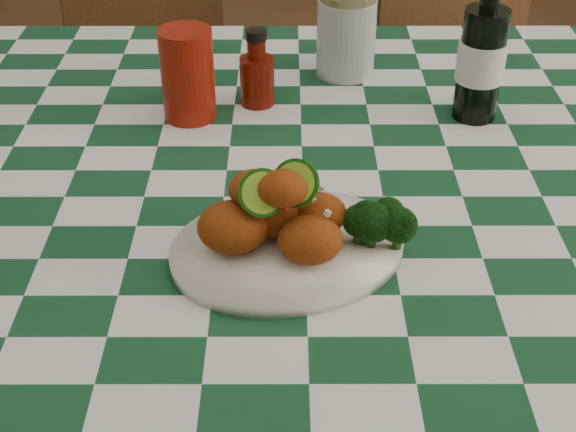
{
  "coord_description": "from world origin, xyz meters",
  "views": [
    {
      "loc": [
        -0.02,
        -0.93,
        1.35
      ],
      "look_at": [
        -0.02,
        -0.19,
        0.84
      ],
      "focal_mm": 50.0,
      "sensor_mm": 36.0,
      "label": 1
    }
  ],
  "objects_px": {
    "red_tumbler": "(188,75)",
    "mason_jar": "(346,34)",
    "beer_bottle": "(484,42)",
    "fried_chicken_pile": "(283,207)",
    "plate": "(288,249)",
    "ketchup_bottle": "(257,68)",
    "dining_table": "(300,375)",
    "wooden_chair_right": "(485,137)",
    "wooden_chair_left": "(173,145)"
  },
  "relations": [
    {
      "from": "ketchup_bottle",
      "to": "mason_jar",
      "type": "relative_size",
      "value": 0.87
    },
    {
      "from": "dining_table",
      "to": "wooden_chair_right",
      "type": "height_order",
      "value": "wooden_chair_right"
    },
    {
      "from": "dining_table",
      "to": "beer_bottle",
      "type": "xyz_separation_m",
      "value": [
        0.26,
        0.16,
        0.51
      ]
    },
    {
      "from": "wooden_chair_left",
      "to": "ketchup_bottle",
      "type": "bearing_deg",
      "value": -88.91
    },
    {
      "from": "plate",
      "to": "wooden_chair_right",
      "type": "distance_m",
      "value": 1.05
    },
    {
      "from": "dining_table",
      "to": "beer_bottle",
      "type": "height_order",
      "value": "beer_bottle"
    },
    {
      "from": "fried_chicken_pile",
      "to": "ketchup_bottle",
      "type": "distance_m",
      "value": 0.39
    },
    {
      "from": "beer_bottle",
      "to": "wooden_chair_right",
      "type": "distance_m",
      "value": 0.73
    },
    {
      "from": "red_tumbler",
      "to": "wooden_chair_left",
      "type": "bearing_deg",
      "value": 102.36
    },
    {
      "from": "red_tumbler",
      "to": "mason_jar",
      "type": "xyz_separation_m",
      "value": [
        0.24,
        0.15,
        0.0
      ]
    },
    {
      "from": "red_tumbler",
      "to": "wooden_chair_right",
      "type": "xyz_separation_m",
      "value": [
        0.6,
        0.54,
        -0.41
      ]
    },
    {
      "from": "plate",
      "to": "wooden_chair_right",
      "type": "bearing_deg",
      "value": 62.66
    },
    {
      "from": "dining_table",
      "to": "red_tumbler",
      "type": "xyz_separation_m",
      "value": [
        -0.17,
        0.16,
        0.46
      ]
    },
    {
      "from": "ketchup_bottle",
      "to": "mason_jar",
      "type": "height_order",
      "value": "mason_jar"
    },
    {
      "from": "plate",
      "to": "beer_bottle",
      "type": "xyz_separation_m",
      "value": [
        0.28,
        0.34,
        0.11
      ]
    },
    {
      "from": "beer_bottle",
      "to": "dining_table",
      "type": "bearing_deg",
      "value": -149.09
    },
    {
      "from": "mason_jar",
      "to": "beer_bottle",
      "type": "distance_m",
      "value": 0.25
    },
    {
      "from": "dining_table",
      "to": "plate",
      "type": "xyz_separation_m",
      "value": [
        -0.02,
        -0.19,
        0.4
      ]
    },
    {
      "from": "fried_chicken_pile",
      "to": "wooden_chair_left",
      "type": "bearing_deg",
      "value": 106.19
    },
    {
      "from": "beer_bottle",
      "to": "wooden_chair_right",
      "type": "relative_size",
      "value": 0.26
    },
    {
      "from": "plate",
      "to": "fried_chicken_pile",
      "type": "relative_size",
      "value": 1.81
    },
    {
      "from": "ketchup_bottle",
      "to": "wooden_chair_right",
      "type": "relative_size",
      "value": 0.13
    },
    {
      "from": "fried_chicken_pile",
      "to": "wooden_chair_right",
      "type": "height_order",
      "value": "fried_chicken_pile"
    },
    {
      "from": "wooden_chair_right",
      "to": "red_tumbler",
      "type": "bearing_deg",
      "value": -161.65
    },
    {
      "from": "mason_jar",
      "to": "wooden_chair_right",
      "type": "bearing_deg",
      "value": 46.87
    },
    {
      "from": "dining_table",
      "to": "fried_chicken_pile",
      "type": "height_order",
      "value": "fried_chicken_pile"
    },
    {
      "from": "red_tumbler",
      "to": "wooden_chair_right",
      "type": "distance_m",
      "value": 0.91
    },
    {
      "from": "plate",
      "to": "mason_jar",
      "type": "height_order",
      "value": "mason_jar"
    },
    {
      "from": "wooden_chair_left",
      "to": "wooden_chair_right",
      "type": "distance_m",
      "value": 0.73
    },
    {
      "from": "fried_chicken_pile",
      "to": "dining_table",
      "type": "bearing_deg",
      "value": 82.18
    },
    {
      "from": "ketchup_bottle",
      "to": "wooden_chair_right",
      "type": "xyz_separation_m",
      "value": [
        0.5,
        0.5,
        -0.4
      ]
    },
    {
      "from": "plate",
      "to": "mason_jar",
      "type": "distance_m",
      "value": 0.51
    },
    {
      "from": "dining_table",
      "to": "mason_jar",
      "type": "xyz_separation_m",
      "value": [
        0.08,
        0.31,
        0.46
      ]
    },
    {
      "from": "plate",
      "to": "beer_bottle",
      "type": "relative_size",
      "value": 1.16
    },
    {
      "from": "dining_table",
      "to": "red_tumbler",
      "type": "height_order",
      "value": "red_tumbler"
    },
    {
      "from": "red_tumbler",
      "to": "wooden_chair_right",
      "type": "bearing_deg",
      "value": 41.84
    },
    {
      "from": "wooden_chair_left",
      "to": "dining_table",
      "type": "bearing_deg",
      "value": -90.15
    },
    {
      "from": "plate",
      "to": "red_tumbler",
      "type": "relative_size",
      "value": 2.0
    },
    {
      "from": "plate",
      "to": "mason_jar",
      "type": "relative_size",
      "value": 2.0
    },
    {
      "from": "mason_jar",
      "to": "plate",
      "type": "bearing_deg",
      "value": -100.84
    },
    {
      "from": "fried_chicken_pile",
      "to": "red_tumbler",
      "type": "bearing_deg",
      "value": 112.27
    },
    {
      "from": "plate",
      "to": "wooden_chair_left",
      "type": "xyz_separation_m",
      "value": [
        -0.27,
        0.92,
        -0.39
      ]
    },
    {
      "from": "red_tumbler",
      "to": "beer_bottle",
      "type": "height_order",
      "value": "beer_bottle"
    },
    {
      "from": "plate",
      "to": "red_tumbler",
      "type": "distance_m",
      "value": 0.38
    },
    {
      "from": "red_tumbler",
      "to": "wooden_chair_left",
      "type": "relative_size",
      "value": 0.17
    },
    {
      "from": "fried_chicken_pile",
      "to": "mason_jar",
      "type": "xyz_separation_m",
      "value": [
        0.1,
        0.5,
        0.0
      ]
    },
    {
      "from": "mason_jar",
      "to": "beer_bottle",
      "type": "bearing_deg",
      "value": -39.71
    },
    {
      "from": "fried_chicken_pile",
      "to": "beer_bottle",
      "type": "xyz_separation_m",
      "value": [
        0.29,
        0.34,
        0.05
      ]
    },
    {
      "from": "wooden_chair_right",
      "to": "wooden_chair_left",
      "type": "bearing_deg",
      "value": 153.95
    },
    {
      "from": "fried_chicken_pile",
      "to": "beer_bottle",
      "type": "distance_m",
      "value": 0.45
    }
  ]
}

